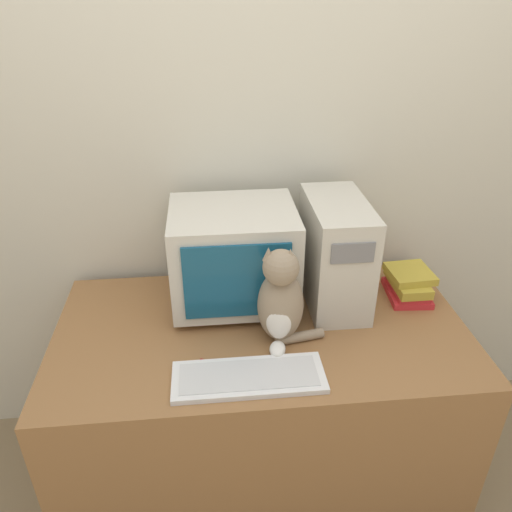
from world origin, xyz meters
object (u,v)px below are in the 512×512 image
cat (281,301)px  book_stack (408,284)px  keyboard (249,377)px  computer_tower (335,253)px  crt_monitor (234,256)px  pen (219,366)px

cat → book_stack: cat is taller
keyboard → cat: bearing=56.8°
computer_tower → crt_monitor: bearing=176.9°
crt_monitor → pen: crt_monitor is taller
crt_monitor → pen: bearing=-101.4°
computer_tower → book_stack: 0.32m
computer_tower → pen: 0.59m
computer_tower → cat: bearing=-136.0°
crt_monitor → book_stack: 0.67m
keyboard → cat: size_ratio=1.30×
crt_monitor → computer_tower: computer_tower is taller
keyboard → pen: size_ratio=3.83×
computer_tower → book_stack: computer_tower is taller
crt_monitor → pen: 0.42m
crt_monitor → keyboard: (0.01, -0.43, -0.18)m
crt_monitor → keyboard: bearing=-88.1°
book_stack → cat: bearing=-158.0°
book_stack → crt_monitor: bearing=177.2°
book_stack → computer_tower: bearing=177.6°
keyboard → book_stack: book_stack is taller
keyboard → cat: 0.27m
book_stack → pen: 0.80m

